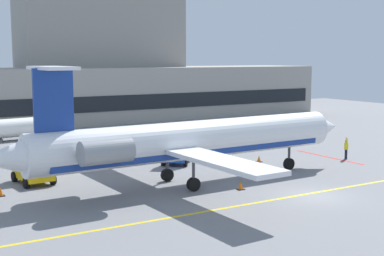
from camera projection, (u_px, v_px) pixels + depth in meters
name	position (u px, v px, depth m)	size (l,w,h in m)	color
ground	(315.00, 197.00, 34.17)	(120.00, 120.00, 0.11)	slate
terminal_building	(108.00, 76.00, 75.74)	(63.96, 13.15, 17.99)	gray
regional_jet	(188.00, 141.00, 36.78)	(28.61, 20.62, 8.20)	white
baggage_tug	(176.00, 153.00, 44.01)	(3.46, 3.58, 2.12)	#1E4CB2
pushback_tractor	(31.00, 168.00, 37.88)	(2.42, 3.66, 2.25)	#E5B20C
fuel_tank	(13.00, 128.00, 56.75)	(7.06, 2.74, 2.32)	white
marshaller	(346.00, 148.00, 46.43)	(0.55, 0.73, 1.87)	#191E33
safety_cone_alpha	(1.00, 192.00, 34.09)	(0.47, 0.47, 0.55)	orange
safety_cone_bravo	(241.00, 186.00, 35.79)	(0.47, 0.47, 0.55)	orange
safety_cone_charlie	(259.00, 159.00, 45.20)	(0.47, 0.47, 0.55)	orange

